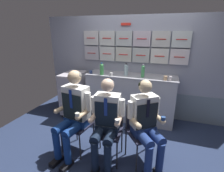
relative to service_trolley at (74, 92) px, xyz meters
The scene contains 17 objects.
ground 1.69m from the service_trolley, 34.88° to the right, with size 4.80×4.80×0.04m, color #232F4D.
galley_bulkhead 1.50m from the service_trolley, 19.31° to the left, with size 4.20×0.14×2.15m.
galley_counter 1.27m from the service_trolley, ahead, with size 1.85×0.53×0.98m.
service_trolley is the anchor object (origin of this frame).
folding_chair_left 1.24m from the service_trolley, 54.49° to the right, with size 0.46×0.46×0.86m.
crew_member_left 1.38m from the service_trolley, 59.20° to the right, with size 0.52×0.67×1.32m.
folding_chair_center 1.60m from the service_trolley, 40.65° to the right, with size 0.43×0.43×0.86m.
crew_member_center 1.73m from the service_trolley, 44.48° to the right, with size 0.48×0.61×1.25m.
folding_chair_right 1.90m from the service_trolley, 29.65° to the right, with size 0.56×0.56×0.86m.
crew_member_right 2.06m from the service_trolley, 31.40° to the right, with size 0.60×0.64×1.25m.
water_bottle_short 1.31m from the service_trolley, ahead, with size 0.08×0.08×0.24m.
water_bottle_clear 0.90m from the service_trolley, ahead, with size 0.07×0.07×0.25m.
sparkling_bottle_green 1.63m from the service_trolley, ahead, with size 0.07×0.07×0.26m.
coffee_cup_white 2.08m from the service_trolley, ahead, with size 0.06×0.06×0.08m.
paper_cup_tan 1.03m from the service_trolley, ahead, with size 0.06×0.06×0.06m.
espresso_cup_small 2.00m from the service_trolley, ahead, with size 0.07×0.07×0.08m.
paper_cup_blue 0.66m from the service_trolley, ahead, with size 0.06×0.06×0.06m.
Camera 1 is at (0.63, -2.19, 1.85)m, focal length 26.89 mm.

